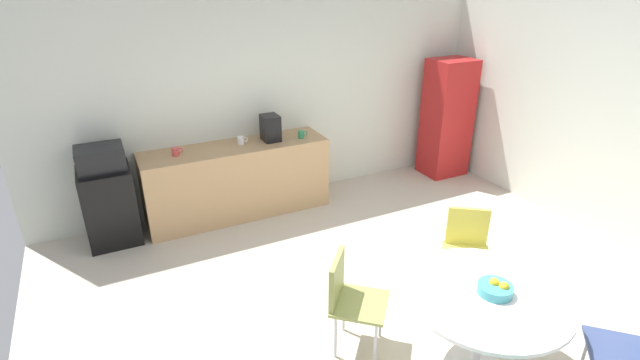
# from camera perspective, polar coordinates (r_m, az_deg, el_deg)

# --- Properties ---
(ground_plane) EXTENTS (6.00, 6.00, 0.00)m
(ground_plane) POSITION_cam_1_polar(r_m,az_deg,el_deg) (4.30, 9.73, -17.38)
(ground_plane) COLOR beige
(wall_back) EXTENTS (6.00, 0.10, 2.60)m
(wall_back) POSITION_cam_1_polar(r_m,az_deg,el_deg) (6.07, -6.12, 9.57)
(wall_back) COLOR silver
(wall_back) RESTS_ON ground_plane
(counter_block) EXTENTS (2.23, 0.60, 0.90)m
(counter_block) POSITION_cam_1_polar(r_m,az_deg,el_deg) (5.87, -10.00, -0.03)
(counter_block) COLOR tan
(counter_block) RESTS_ON ground_plane
(mini_fridge) EXTENTS (0.54, 0.54, 0.87)m
(mini_fridge) POSITION_cam_1_polar(r_m,az_deg,el_deg) (5.70, -24.20, -2.87)
(mini_fridge) COLOR black
(mini_fridge) RESTS_ON ground_plane
(microwave) EXTENTS (0.48, 0.38, 0.26)m
(microwave) POSITION_cam_1_polar(r_m,az_deg,el_deg) (5.48, -25.20, 2.41)
(microwave) COLOR black
(microwave) RESTS_ON mini_fridge
(locker_cabinet) EXTENTS (0.60, 0.50, 1.70)m
(locker_cabinet) POSITION_cam_1_polar(r_m,az_deg,el_deg) (7.11, 15.18, 7.27)
(locker_cabinet) COLOR #B21E1E
(locker_cabinet) RESTS_ON ground_plane
(round_table) EXTENTS (1.18, 1.18, 0.72)m
(round_table) POSITION_cam_1_polar(r_m,az_deg,el_deg) (3.71, 19.42, -14.31)
(round_table) COLOR silver
(round_table) RESTS_ON ground_plane
(chair_olive) EXTENTS (0.59, 0.59, 0.83)m
(chair_olive) POSITION_cam_1_polar(r_m,az_deg,el_deg) (3.77, 3.42, -13.56)
(chair_olive) COLOR silver
(chair_olive) RESTS_ON ground_plane
(chair_yellow) EXTENTS (0.59, 0.59, 0.83)m
(chair_yellow) POSITION_cam_1_polar(r_m,az_deg,el_deg) (4.58, 17.47, -7.26)
(chair_yellow) COLOR silver
(chair_yellow) RESTS_ON ground_plane
(fruit_bowl) EXTENTS (0.25, 0.25, 0.11)m
(fruit_bowl) POSITION_cam_1_polar(r_m,az_deg,el_deg) (3.64, 20.60, -12.27)
(fruit_bowl) COLOR teal
(fruit_bowl) RESTS_ON round_table
(mug_white) EXTENTS (0.13, 0.08, 0.09)m
(mug_white) POSITION_cam_1_polar(r_m,az_deg,el_deg) (5.55, -17.16, 3.34)
(mug_white) COLOR #D84C4C
(mug_white) RESTS_ON counter_block
(mug_green) EXTENTS (0.13, 0.08, 0.09)m
(mug_green) POSITION_cam_1_polar(r_m,az_deg,el_deg) (5.74, -9.58, 4.79)
(mug_green) COLOR white
(mug_green) RESTS_ON counter_block
(mug_red) EXTENTS (0.13, 0.08, 0.09)m
(mug_red) POSITION_cam_1_polar(r_m,az_deg,el_deg) (5.87, -2.28, 5.59)
(mug_red) COLOR #338C59
(mug_red) RESTS_ON counter_block
(coffee_maker) EXTENTS (0.20, 0.24, 0.32)m
(coffee_maker) POSITION_cam_1_polar(r_m,az_deg,el_deg) (5.78, -6.06, 6.33)
(coffee_maker) COLOR black
(coffee_maker) RESTS_ON counter_block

